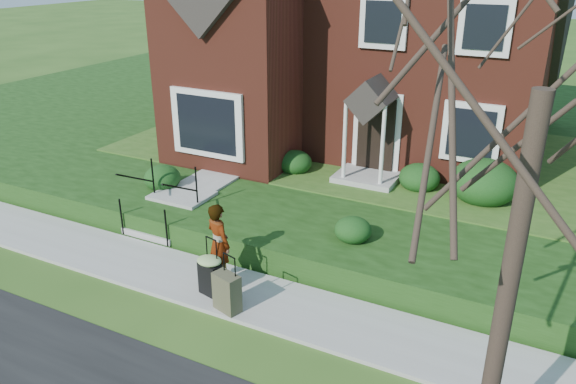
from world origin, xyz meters
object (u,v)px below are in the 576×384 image
Objects in this scene: tree_verge at (552,40)px; suitcase_olive at (227,292)px; front_steps at (171,208)px; woman at (219,244)px; suitcase_black at (210,273)px.

suitcase_olive is at bearing 164.58° from tree_verge.
woman reaches higher than front_steps.
tree_verge is (4.70, -1.29, 4.91)m from suitcase_olive.
woman is (2.51, -1.67, 0.44)m from front_steps.
suitcase_black is 7.32m from tree_verge.
front_steps is 1.82× the size of suitcase_olive.
front_steps is at bearing 153.23° from suitcase_black.
front_steps reaches higher than suitcase_black.
tree_verge is (5.36, -2.07, 4.45)m from woman.
front_steps is 0.26× the size of tree_verge.
suitcase_olive is at bearing -37.56° from front_steps.
tree_verge reaches higher than woman.
suitcase_black is 0.15× the size of tree_verge.
suitcase_black is 1.06× the size of suitcase_olive.
suitcase_olive is at bearing -14.86° from suitcase_black.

